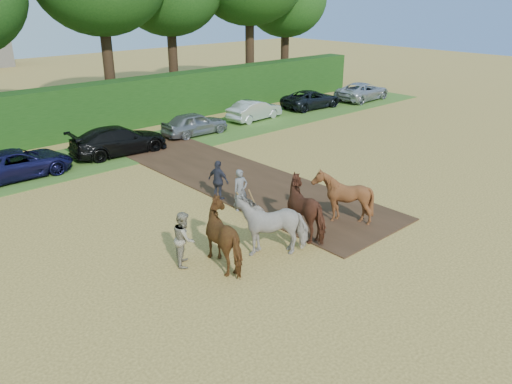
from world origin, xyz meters
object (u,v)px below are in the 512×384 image
at_px(parked_cars, 186,126).
at_px(spectator_near, 184,238).
at_px(plough_team, 289,214).
at_px(spectator_far, 218,181).

bearing_deg(parked_cars, spectator_near, -124.65).
distance_m(spectator_near, parked_cars, 14.94).
bearing_deg(plough_team, spectator_far, 84.62).
height_order(spectator_near, spectator_far, spectator_near).
distance_m(plough_team, parked_cars, 14.23).
relative_size(plough_team, parked_cars, 0.16).
bearing_deg(plough_team, parked_cars, 69.80).
bearing_deg(spectator_near, parked_cars, 2.86).
bearing_deg(spectator_near, spectator_far, -12.18).
xyz_separation_m(spectator_near, parked_cars, (8.49, 12.29, -0.20)).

